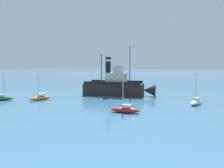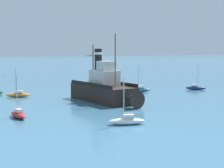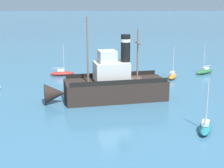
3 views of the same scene
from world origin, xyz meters
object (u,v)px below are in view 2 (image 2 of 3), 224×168
at_px(sailboat_navy, 196,88).
at_px(sailboat_red, 18,114).
at_px(old_tugboat, 105,89).
at_px(sailboat_white, 127,121).
at_px(sailboat_teal, 140,89).
at_px(sailboat_orange, 18,95).

relative_size(sailboat_navy, sailboat_red, 1.00).
relative_size(old_tugboat, sailboat_white, 3.02).
bearing_deg(sailboat_navy, sailboat_red, 23.53).
bearing_deg(sailboat_white, old_tugboat, -102.19).
xyz_separation_m(sailboat_teal, sailboat_orange, (21.50, -0.76, 0.00)).
bearing_deg(sailboat_white, sailboat_orange, -71.95).
distance_m(sailboat_navy, sailboat_red, 37.65).
height_order(sailboat_navy, sailboat_red, same).
relative_size(old_tugboat, sailboat_orange, 3.02).
xyz_separation_m(old_tugboat, sailboat_white, (3.31, 15.35, -1.40)).
bearing_deg(sailboat_teal, sailboat_red, 34.95).
bearing_deg(old_tugboat, sailboat_navy, -160.82).
height_order(sailboat_white, sailboat_teal, same).
bearing_deg(sailboat_navy, sailboat_orange, -3.63).
relative_size(sailboat_red, sailboat_white, 1.00).
height_order(sailboat_navy, sailboat_teal, same).
distance_m(sailboat_teal, sailboat_orange, 21.52).
distance_m(sailboat_red, sailboat_teal, 28.53).
relative_size(sailboat_teal, sailboat_orange, 1.00).
bearing_deg(sailboat_red, sailboat_navy, -156.47).
height_order(sailboat_white, sailboat_orange, same).
xyz_separation_m(sailboat_white, sailboat_orange, (8.09, -24.81, 0.00)).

